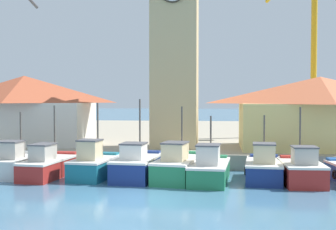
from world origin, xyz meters
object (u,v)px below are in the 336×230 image
at_px(fishing_boat_left_inner, 49,165).
at_px(fishing_boat_mid_left, 94,165).
at_px(fishing_boat_right_inner, 209,169).
at_px(fishing_boat_right_outer, 264,168).
at_px(warehouse_right, 320,112).
at_px(fishing_boat_center, 137,166).
at_px(clock_tower, 175,34).
at_px(fishing_boat_left_outer, 16,163).
at_px(fishing_boat_far_right, 302,170).
at_px(warehouse_left, 24,109).
at_px(fishing_boat_mid_right, 179,166).
at_px(port_crane_near, 312,67).

bearing_deg(fishing_boat_left_inner, fishing_boat_mid_left, -1.44).
xyz_separation_m(fishing_boat_right_inner, fishing_boat_right_outer, (3.07, 0.70, 0.01)).
relative_size(fishing_boat_right_inner, warehouse_right, 0.43).
height_order(fishing_boat_center, clock_tower, clock_tower).
relative_size(fishing_boat_left_outer, fishing_boat_right_outer, 0.98).
bearing_deg(fishing_boat_center, fishing_boat_far_right, -3.21).
xyz_separation_m(fishing_boat_left_outer, warehouse_left, (-3.03, 8.32, 3.04)).
bearing_deg(warehouse_left, clock_tower, -3.64).
height_order(fishing_boat_left_outer, fishing_boat_right_outer, fishing_boat_left_outer).
distance_m(fishing_boat_right_outer, fishing_boat_far_right, 2.07).
distance_m(fishing_boat_mid_right, fishing_boat_right_outer, 4.85).
xyz_separation_m(fishing_boat_center, warehouse_left, (-10.49, 8.59, 3.00)).
relative_size(fishing_boat_right_outer, fishing_boat_far_right, 1.09).
distance_m(clock_tower, port_crane_near, 16.41).
bearing_deg(fishing_boat_mid_right, warehouse_right, 40.31).
bearing_deg(fishing_boat_mid_right, fishing_boat_mid_left, 179.90).
bearing_deg(fishing_boat_left_outer, clock_tower, 40.23).
xyz_separation_m(fishing_boat_mid_right, clock_tower, (-0.96, 7.87, 8.62)).
relative_size(fishing_boat_right_outer, port_crane_near, 0.27).
distance_m(fishing_boat_center, clock_tower, 11.74).
xyz_separation_m(fishing_boat_left_inner, warehouse_right, (17.27, 8.01, 2.96)).
height_order(fishing_boat_left_outer, fishing_boat_center, fishing_boat_center).
height_order(fishing_boat_center, fishing_boat_right_outer, fishing_boat_center).
xyz_separation_m(fishing_boat_left_inner, fishing_boat_far_right, (14.56, -0.56, 0.04)).
bearing_deg(fishing_boat_right_outer, fishing_boat_right_inner, -167.15).
distance_m(fishing_boat_left_inner, fishing_boat_center, 5.30).
xyz_separation_m(fishing_boat_mid_left, fishing_boat_mid_right, (4.98, -0.01, 0.00)).
xyz_separation_m(fishing_boat_left_inner, fishing_boat_right_outer, (12.58, 0.05, 0.04)).
height_order(fishing_boat_far_right, port_crane_near, port_crane_near).
relative_size(fishing_boat_mid_right, warehouse_left, 0.53).
xyz_separation_m(fishing_boat_mid_left, warehouse_right, (14.52, 8.08, 2.89)).
height_order(fishing_boat_center, fishing_boat_far_right, fishing_boat_center).
height_order(fishing_boat_far_right, clock_tower, clock_tower).
xyz_separation_m(fishing_boat_center, port_crane_near, (13.45, 18.89, 6.77)).
bearing_deg(warehouse_left, fishing_boat_left_outer, -70.00).
bearing_deg(fishing_boat_right_inner, fishing_boat_far_right, 1.02).
height_order(fishing_boat_right_outer, port_crane_near, port_crane_near).
relative_size(fishing_boat_left_inner, fishing_boat_far_right, 1.26).
height_order(fishing_boat_right_outer, warehouse_right, warehouse_right).
bearing_deg(fishing_boat_right_inner, fishing_boat_left_inner, 176.06).
bearing_deg(fishing_boat_left_inner, fishing_boat_left_outer, 173.84).
relative_size(fishing_boat_mid_right, clock_tower, 0.31).
xyz_separation_m(fishing_boat_right_outer, warehouse_right, (4.70, 7.97, 2.92)).
height_order(fishing_boat_mid_left, fishing_boat_mid_right, fishing_boat_mid_left).
height_order(fishing_boat_left_outer, fishing_boat_left_inner, fishing_boat_left_inner).
bearing_deg(fishing_boat_mid_right, fishing_boat_left_inner, 179.43).
bearing_deg(fishing_boat_right_inner, fishing_boat_right_outer, 12.85).
bearing_deg(fishing_boat_right_inner, fishing_boat_center, 171.77).
relative_size(fishing_boat_far_right, clock_tower, 0.24).
height_order(fishing_boat_mid_right, fishing_boat_far_right, fishing_boat_far_right).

